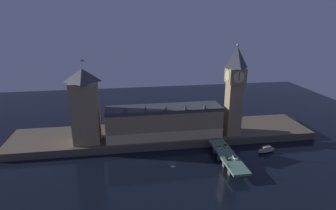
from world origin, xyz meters
TOP-DOWN VIEW (x-y plane):
  - ground_plane at (0.00, 0.00)m, footprint 400.00×400.00m
  - embankment at (0.00, 39.00)m, footprint 220.00×42.00m
  - parliament_hall at (-1.11, 30.58)m, footprint 80.68×20.50m
  - clock_tower at (48.18, 26.45)m, footprint 12.19×12.30m
  - victoria_tower at (-54.07, 30.13)m, footprint 17.61×17.61m
  - bridge at (33.61, -5.00)m, footprint 10.48×46.00m
  - car_northbound_lead at (31.31, 4.62)m, footprint 1.95×4.13m
  - car_northbound_trail at (31.31, -10.67)m, footprint 2.04×4.03m
  - car_southbound_lead at (35.92, -10.65)m, footprint 1.93×4.52m
  - car_southbound_trail at (35.92, 5.74)m, footprint 1.93×4.17m
  - pedestrian_near_rail at (29.00, -17.69)m, footprint 0.38×0.38m
  - pedestrian_mid_walk at (38.22, -3.84)m, footprint 0.38×0.38m
  - street_lamp_near at (28.60, -19.72)m, footprint 1.34×0.60m
  - street_lamp_far at (28.60, 9.72)m, footprint 1.34×0.60m
  - boat_downstream at (64.73, 4.54)m, footprint 13.47×6.63m

SIDE VIEW (x-z plane):
  - ground_plane at x=0.00m, z-range 0.00..0.00m
  - boat_downstream at x=64.73m, z-range -0.56..3.58m
  - embankment at x=0.00m, z-range 0.00..5.26m
  - bridge at x=33.61m, z-range 0.93..6.45m
  - car_northbound_trail at x=31.31m, z-range 5.48..6.79m
  - car_northbound_lead at x=31.31m, z-range 5.48..6.85m
  - car_southbound_trail at x=35.92m, z-range 5.48..6.99m
  - car_southbound_lead at x=35.92m, z-range 5.48..7.07m
  - pedestrian_mid_walk at x=38.22m, z-range 5.57..7.21m
  - pedestrian_near_rail at x=29.00m, z-range 5.58..7.40m
  - street_lamp_far at x=28.60m, z-range 6.29..12.36m
  - street_lamp_near at x=28.60m, z-range 6.30..12.42m
  - parliament_hall at x=-1.11m, z-range 3.07..29.08m
  - victoria_tower at x=-54.07m, z-range 2.41..58.74m
  - clock_tower at x=48.18m, z-range 7.11..71.73m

